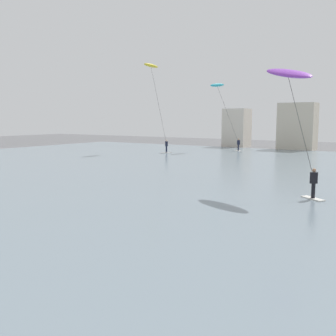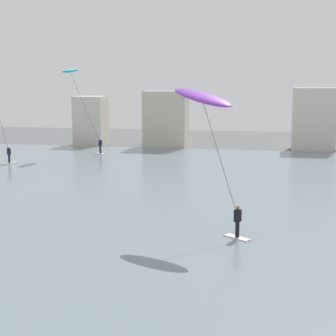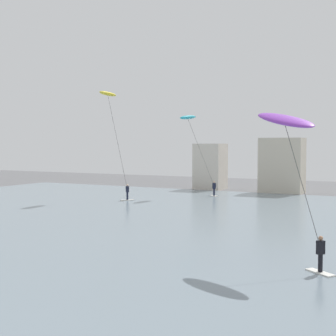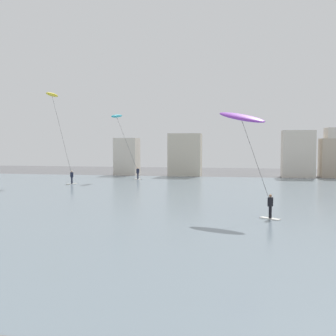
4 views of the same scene
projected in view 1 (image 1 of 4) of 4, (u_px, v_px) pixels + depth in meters
water_bay at (283, 178)px, 28.24m from camera, size 84.00×52.00×0.10m
kitesurfer_purple at (290, 81)px, 21.78m from camera, size 4.52×3.36×7.45m
kitesurfer_yellow at (153, 75)px, 48.70m from camera, size 3.62×2.98×11.14m
kitesurfer_cyan at (220, 92)px, 50.64m from camera, size 3.83×3.62×8.96m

